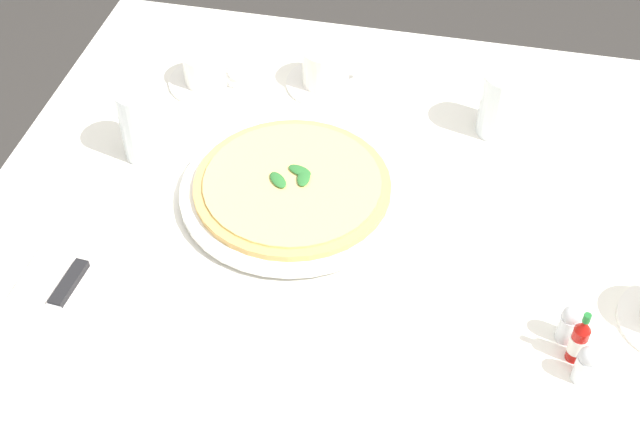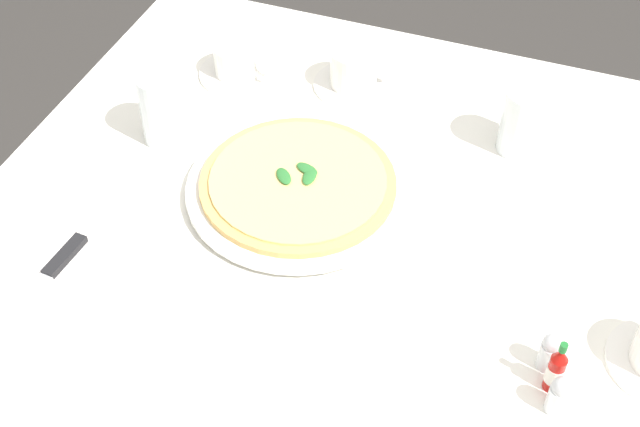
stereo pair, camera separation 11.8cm
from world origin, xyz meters
name	(u,v)px [view 2 (the right image)]	position (x,y,z in m)	size (l,w,h in m)	color
dining_table	(341,317)	(0.00, 0.00, 0.60)	(1.07, 1.07, 0.74)	white
pizza_plate	(298,189)	(-0.09, -0.10, 0.75)	(0.32, 0.32, 0.02)	white
pizza	(298,182)	(-0.09, -0.10, 0.77)	(0.28, 0.28, 0.02)	#DBAD60
coffee_cup_center_back	(354,70)	(-0.36, -0.11, 0.77)	(0.13, 0.13, 0.07)	white
coffee_cup_back_corner	(238,62)	(-0.32, -0.30, 0.77)	(0.13, 0.13, 0.06)	white
water_glass_right_edge	(523,125)	(-0.30, 0.18, 0.79)	(0.07, 0.07, 0.11)	white
water_glass_near_left	(164,110)	(-0.13, -0.33, 0.79)	(0.07, 0.07, 0.12)	white
napkin_folded	(44,289)	(0.20, -0.34, 0.75)	(0.22, 0.14, 0.02)	white
dinner_knife	(41,283)	(0.20, -0.34, 0.76)	(0.20, 0.04, 0.01)	silver
hot_sauce_bottle	(556,370)	(0.11, 0.30, 0.77)	(0.02, 0.02, 0.08)	#B7140F
salt_shaker	(559,397)	(0.14, 0.31, 0.77)	(0.03, 0.03, 0.06)	white
pepper_shaker	(550,353)	(0.08, 0.29, 0.77)	(0.03, 0.03, 0.06)	white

